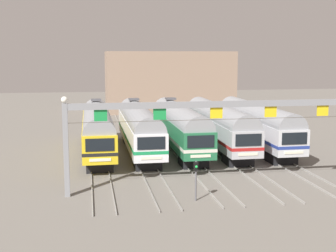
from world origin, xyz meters
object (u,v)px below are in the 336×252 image
at_px(commuter_train_white, 139,126).
at_px(commuter_train_silver, 256,123).
at_px(commuter_train_stainless, 218,124).
at_px(commuter_train_yellow, 97,128).
at_px(yard_signal_mast, 196,173).
at_px(commuter_train_green, 179,125).
at_px(catenary_gantry, 216,118).

xyz_separation_m(commuter_train_white, commuter_train_silver, (12.34, -0.00, -0.00)).
bearing_deg(commuter_train_stainless, commuter_train_white, 179.97).
xyz_separation_m(commuter_train_yellow, commuter_train_silver, (16.45, -0.00, -0.00)).
relative_size(commuter_train_yellow, yard_signal_mast, 6.61).
relative_size(commuter_train_stainless, yard_signal_mast, 6.61).
height_order(commuter_train_yellow, yard_signal_mast, commuter_train_yellow).
distance_m(commuter_train_stainless, yard_signal_mast, 17.14).
distance_m(commuter_train_yellow, commuter_train_green, 8.22).
bearing_deg(commuter_train_white, commuter_train_yellow, 180.00).
height_order(commuter_train_yellow, commuter_train_green, same).
height_order(commuter_train_white, commuter_train_stainless, commuter_train_white).
distance_m(commuter_train_white, commuter_train_green, 4.11).
bearing_deg(yard_signal_mast, commuter_train_silver, 57.25).
distance_m(commuter_train_white, commuter_train_silver, 12.34).
height_order(catenary_gantry, yard_signal_mast, catenary_gantry).
distance_m(commuter_train_green, catenary_gantry, 13.74).
height_order(commuter_train_stainless, commuter_train_silver, same).
height_order(commuter_train_yellow, commuter_train_silver, commuter_train_yellow).
bearing_deg(commuter_train_stainless, commuter_train_yellow, 179.98).
bearing_deg(catenary_gantry, commuter_train_yellow, 121.35).
distance_m(commuter_train_yellow, commuter_train_stainless, 12.34).
bearing_deg(commuter_train_silver, commuter_train_green, 179.97).
height_order(commuter_train_green, catenary_gantry, catenary_gantry).
distance_m(commuter_train_stainless, catenary_gantry, 14.34).
xyz_separation_m(commuter_train_white, yard_signal_mast, (2.06, -15.98, -0.77)).
bearing_deg(commuter_train_white, commuter_train_green, 0.00).
relative_size(commuter_train_green, yard_signal_mast, 6.61).
xyz_separation_m(commuter_train_stainless, commuter_train_silver, (4.11, 0.00, 0.00)).
xyz_separation_m(commuter_train_yellow, catenary_gantry, (8.22, -13.50, 2.56)).
relative_size(commuter_train_silver, catenary_gantry, 0.83).
bearing_deg(yard_signal_mast, commuter_train_stainless, 68.89).
bearing_deg(commuter_train_stainless, commuter_train_green, 179.94).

